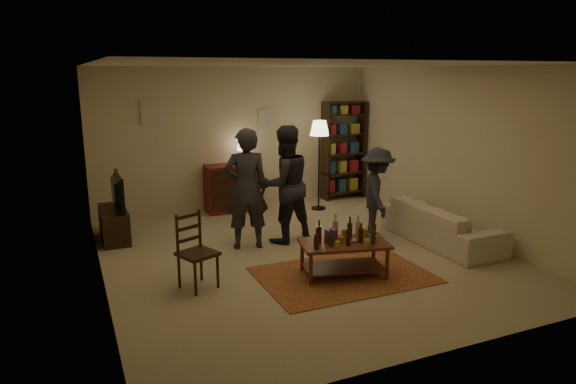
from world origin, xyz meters
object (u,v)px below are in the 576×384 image
tv_stand (114,216)px  dresser (233,187)px  floor_lamp (319,134)px  person_left (246,189)px  sofa (441,224)px  person_right (285,185)px  coffee_table (344,246)px  dining_chair (195,248)px  person_by_sofa (377,193)px  bookshelf (343,149)px

tv_stand → dresser: dresser is taller
dresser → floor_lamp: (1.57, -0.54, 0.98)m
floor_lamp → person_left: size_ratio=0.94×
sofa → dresser: bearing=37.5°
tv_stand → person_right: bearing=-25.1°
coffee_table → dining_chair: 1.91m
person_right → dresser: bearing=-90.6°
person_right → sofa: bearing=148.3°
dining_chair → person_right: (1.71, 1.18, 0.41)m
person_right → person_by_sofa: bearing=157.9°
dresser → floor_lamp: floor_lamp is taller
dining_chair → person_by_sofa: (3.13, 0.77, 0.23)m
bookshelf → sofa: 3.26m
tv_stand → sofa: bearing=-25.3°
floor_lamp → bookshelf: bearing=34.8°
sofa → person_right: size_ratio=1.14×
person_by_sofa → dining_chair: bearing=128.3°
dresser → bookshelf: bearing=1.6°
bookshelf → person_right: size_ratio=1.10×
sofa → person_by_sofa: person_by_sofa is taller
person_right → bookshelf: bearing=-142.5°
coffee_table → dining_chair: dining_chair is taller
dresser → person_by_sofa: size_ratio=0.93×
sofa → bookshelf: bearing=-0.8°
sofa → person_right: bearing=64.4°
dining_chair → tv_stand: 2.45m
tv_stand → person_left: person_left is taller
coffee_table → tv_stand: (-2.59, 2.75, -0.02)m
dresser → sofa: dresser is taller
dresser → person_by_sofa: 2.96m
bookshelf → person_right: 3.09m
sofa → person_left: person_left is taller
dresser → person_right: bearing=-84.5°
tv_stand → floor_lamp: floor_lamp is taller
coffee_table → dresser: bearing=95.3°
coffee_table → bookshelf: size_ratio=0.61×
person_left → sofa: bearing=170.9°
person_left → person_by_sofa: (2.07, -0.36, -0.18)m
coffee_table → person_left: size_ratio=0.67×
tv_stand → bookshelf: (4.69, 0.98, 0.65)m
bookshelf → sofa: (-0.05, -3.18, -0.73)m
dresser → tv_stand: bearing=-157.9°
person_by_sofa → dresser: bearing=57.7°
bookshelf → floor_lamp: bearing=-145.2°
bookshelf → sofa: bearing=-90.8°
dining_chair → sofa: size_ratio=0.46×
coffee_table → sofa: bearing=15.1°
bookshelf → dining_chair: bearing=-140.1°
sofa → person_left: bearing=70.5°
dresser → person_left: (-0.45, -2.11, 0.44)m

